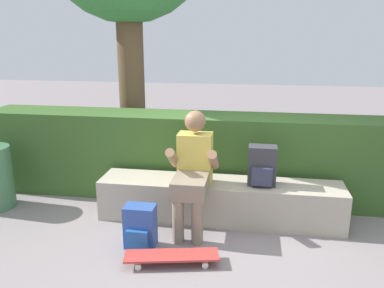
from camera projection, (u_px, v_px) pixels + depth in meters
The scene contains 7 objects.
ground_plane at pixel (216, 235), 3.85m from camera, with size 24.00×24.00×0.00m, color gray.
bench_main at pixel (220, 201), 4.11m from camera, with size 2.51×0.47×0.42m.
person_skater at pixel (193, 168), 3.83m from camera, with size 0.49×0.62×1.17m.
skateboard_near_person at pixel (172, 256), 3.34m from camera, with size 0.82×0.36×0.09m.
backpack_on_bench at pixel (262, 166), 3.93m from camera, with size 0.28×0.23×0.40m.
backpack_on_ground at pixel (140, 227), 3.58m from camera, with size 0.28×0.23×0.40m.
hedge_row at pixel (245, 158), 4.57m from camera, with size 6.22×0.57×1.00m.
Camera 1 is at (0.31, -3.46, 1.89)m, focal length 36.77 mm.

